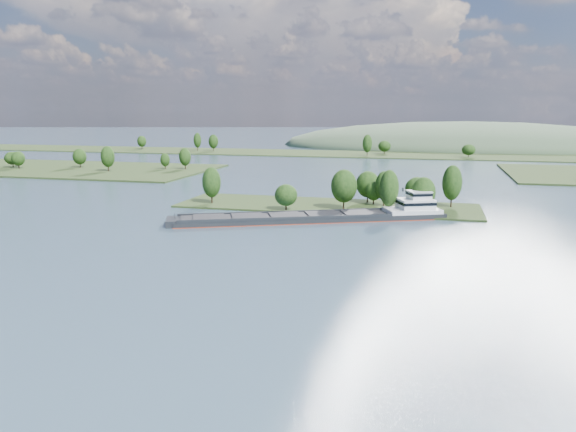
# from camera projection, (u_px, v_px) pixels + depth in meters

# --- Properties ---
(ground) EXTENTS (1800.00, 1800.00, 0.00)m
(ground) POSITION_uv_depth(u_px,v_px,m) (280.00, 249.00, 131.83)
(ground) COLOR #35485C
(ground) RESTS_ON ground
(tree_island) EXTENTS (100.00, 31.53, 15.08)m
(tree_island) POSITION_uv_depth(u_px,v_px,m) (349.00, 196.00, 185.46)
(tree_island) COLOR #213116
(tree_island) RESTS_ON ground
(back_shoreline) EXTENTS (900.00, 60.00, 15.80)m
(back_shoreline) POSITION_uv_depth(u_px,v_px,m) (396.00, 154.00, 395.69)
(back_shoreline) COLOR #213116
(back_shoreline) RESTS_ON ground
(hill_west) EXTENTS (320.00, 160.00, 44.00)m
(hill_west) POSITION_uv_depth(u_px,v_px,m) (466.00, 147.00, 478.22)
(hill_west) COLOR #3B5037
(hill_west) RESTS_ON ground
(cargo_barge) EXTENTS (78.88, 42.01, 11.09)m
(cargo_barge) POSITION_uv_depth(u_px,v_px,m) (328.00, 215.00, 165.59)
(cargo_barge) COLOR black
(cargo_barge) RESTS_ON ground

